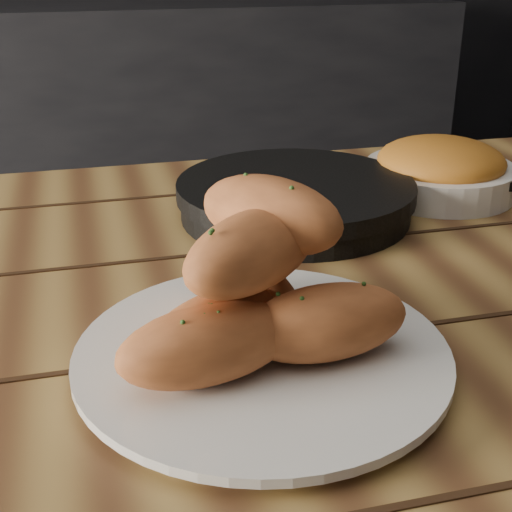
# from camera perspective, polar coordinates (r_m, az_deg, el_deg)

# --- Properties ---
(table) EXTENTS (1.43, 0.91, 0.75)m
(table) POSITION_cam_1_polar(r_m,az_deg,el_deg) (0.77, 6.95, -8.61)
(table) COLOR olive
(table) RESTS_ON ground
(plate) EXTENTS (0.30, 0.30, 0.02)m
(plate) POSITION_cam_1_polar(r_m,az_deg,el_deg) (0.58, 0.49, -8.10)
(plate) COLOR silver
(plate) RESTS_ON table
(bread_rolls) EXTENTS (0.24, 0.20, 0.13)m
(bread_rolls) POSITION_cam_1_polar(r_m,az_deg,el_deg) (0.54, -0.31, -2.97)
(bread_rolls) COLOR #BE6634
(bread_rolls) RESTS_ON plate
(skillet) EXTENTS (0.43, 0.29, 0.05)m
(skillet) POSITION_cam_1_polar(r_m,az_deg,el_deg) (0.88, 3.30, 4.67)
(skillet) COLOR black
(skillet) RESTS_ON table
(bowl) EXTENTS (0.20, 0.20, 0.07)m
(bowl) POSITION_cam_1_polar(r_m,az_deg,el_deg) (0.99, 14.51, 6.70)
(bowl) COLOR white
(bowl) RESTS_ON table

